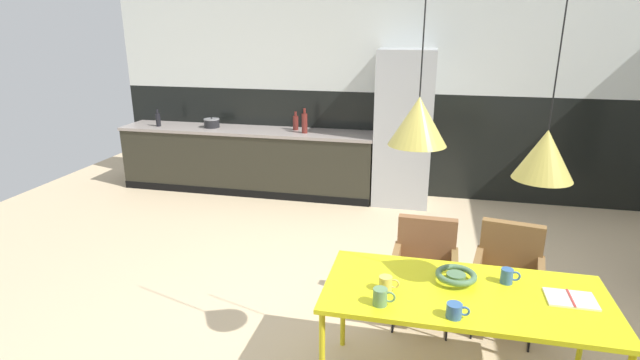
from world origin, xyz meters
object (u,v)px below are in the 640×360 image
Objects in this scene: mug_glass_clear at (386,284)px; armchair_head_of_table at (425,259)px; pendant_lamp_over_table_far at (545,155)px; bottle_spice_small at (305,123)px; bottle_wine_green at (296,122)px; bottle_vinegar_dark at (158,119)px; cooking_pot at (212,123)px; mug_wide_latte at (455,311)px; armchair_by_stool at (509,265)px; mug_short_terracotta at (381,297)px; pendant_lamp_over_table_near at (418,121)px; dining_table at (464,299)px; fruit_bowl at (456,276)px; refrigerator_column at (404,129)px; open_book at (571,299)px; mug_white_ceramic at (507,276)px.

armchair_head_of_table is at bearing 76.68° from mug_glass_clear.
pendant_lamp_over_table_far is at bearing 125.65° from armchair_head_of_table.
bottle_spice_small is 4.16m from pendant_lamp_over_table_far.
bottle_wine_green is 1.97m from bottle_vinegar_dark.
cooking_pot is (-2.78, 3.63, 0.16)m from mug_glass_clear.
mug_wide_latte is at bearing -27.17° from mug_glass_clear.
armchair_head_of_table is 0.99× the size of armchair_by_stool.
pendant_lamp_over_table_near reaches higher than mug_short_terracotta.
mug_wide_latte is at bearing -143.92° from pendant_lamp_over_table_far.
fruit_bowl is (-0.05, 0.11, 0.09)m from dining_table.
refrigerator_column is at bearing 99.50° from dining_table.
bottle_spice_small is at bearing 118.48° from dining_table.
bottle_spice_small is 0.26× the size of pendant_lamp_over_table_far.
pendant_lamp_over_table_near is at bearing -177.02° from open_book.
cooking_pot is 1.19m from bottle_wine_green.
mug_glass_clear reaches higher than armchair_by_stool.
mug_short_terracotta reaches higher than mug_white_ceramic.
armchair_head_of_table is at bearing 77.87° from mug_short_terracotta.
mug_wide_latte is 0.40m from mug_short_terracotta.
pendant_lamp_over_table_near is at bearing -50.62° from cooking_pot.
fruit_bowl is 0.22× the size of pendant_lamp_over_table_near.
bottle_vinegar_dark is 0.19× the size of pendant_lamp_over_table_far.
fruit_bowl is at bearing 105.83° from armchair_head_of_table.
bottle_spice_small is (-1.82, 3.76, 0.24)m from mug_wide_latte.
fruit_bowl is at bearing -40.12° from bottle_vinegar_dark.
armchair_by_stool is 3.49m from bottle_spice_small.
mug_white_ceramic reaches higher than mug_glass_clear.
pendant_lamp_over_table_far reaches higher than armchair_by_stool.
mug_glass_clear is 1.14m from pendant_lamp_over_table_far.
pendant_lamp_over_table_near is at bearing 132.79° from mug_wide_latte.
pendant_lamp_over_table_near reaches higher than mug_white_ceramic.
refrigerator_column is 2.41× the size of armchair_by_stool.
armchair_by_stool is at bearing 48.75° from mug_glass_clear.
mug_wide_latte reaches higher than dining_table.
mug_glass_clear is 4.06m from bottle_wine_green.
open_book is at bearing 2.98° from pendant_lamp_over_table_near.
cooking_pot reaches higher than fruit_bowl.
bottle_spice_small is at bearing 122.59° from pendant_lamp_over_table_far.
refrigerator_column reaches higher than mug_glass_clear.
refrigerator_column is 7.87× the size of bottle_wine_green.
armchair_head_of_table is 6.32× the size of mug_short_terracotta.
bottle_spice_small reaches higher than fruit_bowl.
mug_wide_latte is 0.50× the size of bottle_wine_green.
pendant_lamp_over_table_far is (0.57, -0.84, 1.09)m from armchair_head_of_table.
mug_short_terracotta is (-0.24, -1.10, 0.28)m from armchair_head_of_table.
mug_white_ceramic reaches higher than armchair_by_stool.
bottle_wine_green is (-2.44, 2.77, 0.47)m from armchair_by_stool.
mug_wide_latte reaches higher than armchair_by_stool.
pendant_lamp_over_table_far is (-0.05, -0.86, 1.08)m from armchair_by_stool.
fruit_bowl is (0.54, -3.43, -0.20)m from refrigerator_column.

